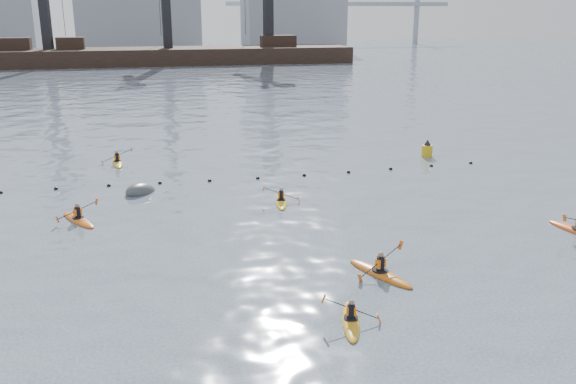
# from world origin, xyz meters

# --- Properties ---
(float_line) EXTENTS (33.24, 0.73, 0.24)m
(float_line) POSITION_xyz_m (-0.50, 22.53, 0.03)
(float_line) COLOR black
(float_line) RESTS_ON ground
(barge_pier) EXTENTS (72.00, 19.30, 29.50)m
(barge_pier) POSITION_xyz_m (-0.22, 110.00, 1.89)
(barge_pier) COLOR black
(barge_pier) RESTS_ON ground
(skyline) EXTENTS (141.00, 28.00, 22.00)m
(skyline) POSITION_xyz_m (2.23, 150.27, 9.25)
(skyline) COLOR gray
(skyline) RESTS_ON ground
(kayaker_0) EXTENTS (2.26, 3.45, 1.31)m
(kayaker_0) POSITION_xyz_m (3.03, 6.96, 0.11)
(kayaker_0) COLOR #C45E12
(kayaker_0) RESTS_ON ground
(kayaker_1) EXTENTS (1.98, 2.98, 1.10)m
(kayaker_1) POSITION_xyz_m (0.63, 3.59, 0.09)
(kayaker_1) COLOR #CA8F17
(kayaker_1) RESTS_ON ground
(kayaker_2) EXTENTS (2.14, 3.15, 1.09)m
(kayaker_2) POSITION_xyz_m (-9.23, 16.58, 0.10)
(kayaker_2) COLOR #DB5F14
(kayaker_2) RESTS_ON ground
(kayaker_3) EXTENTS (2.04, 3.04, 1.11)m
(kayaker_3) POSITION_xyz_m (1.33, 17.18, 0.09)
(kayaker_3) COLOR yellow
(kayaker_3) RESTS_ON ground
(kayaker_5) EXTENTS (2.21, 3.23, 1.20)m
(kayaker_5) POSITION_xyz_m (-7.65, 28.48, 0.10)
(kayaker_5) COLOR gold
(kayaker_5) RESTS_ON ground
(mooring_buoy) EXTENTS (2.53, 2.63, 1.52)m
(mooring_buoy) POSITION_xyz_m (-6.15, 20.96, 0.00)
(mooring_buoy) COLOR #3F4144
(mooring_buoy) RESTS_ON ground
(nav_buoy) EXTENTS (0.77, 0.77, 1.41)m
(nav_buoy) POSITION_xyz_m (14.00, 25.43, 0.43)
(nav_buoy) COLOR gold
(nav_buoy) RESTS_ON ground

